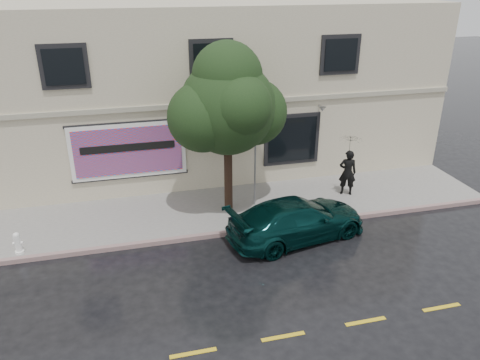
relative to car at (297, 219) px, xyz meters
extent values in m
plane|color=black|center=(-1.93, -0.79, -0.68)|extent=(90.00, 90.00, 0.00)
cube|color=gray|center=(-1.93, 2.46, -0.61)|extent=(20.00, 3.50, 0.15)
cube|color=slate|center=(-1.93, 0.71, -0.61)|extent=(20.00, 0.18, 0.16)
cube|color=gold|center=(-1.93, -4.29, -0.68)|extent=(19.00, 0.12, 0.01)
cube|color=beige|center=(-1.93, 8.21, 2.82)|extent=(20.00, 8.00, 7.00)
cube|color=#9E9984|center=(-1.93, 4.17, 2.92)|extent=(20.00, 0.12, 0.18)
cube|color=black|center=(1.27, 4.17, 1.27)|extent=(2.30, 0.10, 2.10)
cube|color=black|center=(1.27, 4.11, 1.27)|extent=(2.00, 0.05, 1.80)
cube|color=black|center=(-6.93, 4.11, 4.52)|extent=(1.30, 0.05, 1.20)
cube|color=black|center=(-1.93, 4.11, 4.52)|extent=(1.30, 0.05, 1.20)
cube|color=black|center=(3.07, 4.11, 4.52)|extent=(1.30, 0.05, 1.20)
cube|color=white|center=(-5.13, 4.14, 1.37)|extent=(4.20, 0.06, 2.10)
cube|color=red|center=(-5.13, 4.10, 1.37)|extent=(3.90, 0.04, 1.80)
cube|color=black|center=(-5.13, 4.17, 0.32)|extent=(4.30, 0.10, 0.10)
cube|color=black|center=(-5.13, 4.17, 2.42)|extent=(4.30, 0.10, 0.10)
cube|color=black|center=(-5.13, 4.07, 1.52)|extent=(3.40, 0.02, 0.28)
imported|color=black|center=(0.00, 0.00, 0.00)|extent=(5.01, 2.98, 1.37)
imported|color=black|center=(2.94, 2.41, 0.37)|extent=(0.77, 0.63, 1.81)
imported|color=black|center=(2.94, 2.41, 1.62)|extent=(1.22, 1.22, 0.70)
cylinder|color=#311E16|center=(-1.78, 2.29, 0.82)|extent=(0.29, 0.29, 2.70)
sphere|color=black|center=(-1.78, 2.29, 3.29)|extent=(3.22, 3.22, 3.22)
cylinder|color=white|center=(-8.70, 1.01, -0.50)|extent=(0.27, 0.27, 0.07)
cylinder|color=white|center=(-8.70, 1.01, -0.21)|extent=(0.20, 0.20, 0.50)
sphere|color=white|center=(-8.70, 1.01, 0.08)|extent=(0.20, 0.20, 0.20)
cylinder|color=white|center=(-8.70, 1.01, -0.19)|extent=(0.29, 0.09, 0.09)
cylinder|color=gray|center=(-0.76, 2.41, 0.95)|extent=(0.06, 0.06, 2.96)
cube|color=silver|center=(-0.76, 2.41, 2.15)|extent=(0.35, 0.15, 0.48)
camera|label=1|loc=(-5.10, -12.56, 7.40)|focal=35.00mm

